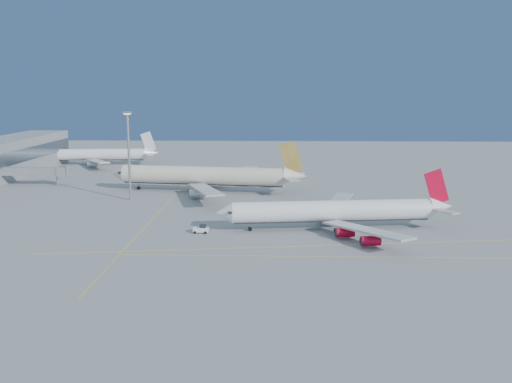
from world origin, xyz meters
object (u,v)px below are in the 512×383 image
at_px(airliner_etihad, 207,176).
at_px(airliner_third, 97,155).
at_px(airliner_virgin, 337,211).
at_px(pushback_tug, 201,229).
at_px(light_mast, 129,148).

xyz_separation_m(airliner_etihad, airliner_third, (-59.08, 68.23, -0.85)).
distance_m(airliner_etihad, airliner_third, 90.26).
relative_size(airliner_virgin, pushback_tug, 16.09).
bearing_deg(airliner_third, airliner_virgin, -55.97).
distance_m(airliner_virgin, pushback_tug, 34.39).
bearing_deg(airliner_virgin, airliner_third, 121.93).
height_order(airliner_third, pushback_tug, airliner_third).
height_order(airliner_etihad, light_mast, light_mast).
height_order(airliner_virgin, airliner_etihad, airliner_etihad).
distance_m(pushback_tug, light_mast, 51.71).
distance_m(airliner_virgin, airliner_etihad, 64.07).
bearing_deg(airliner_virgin, light_mast, 142.53).
relative_size(airliner_virgin, light_mast, 2.19).
xyz_separation_m(airliner_third, pushback_tug, (64.22, -124.41, -3.67)).
distance_m(airliner_etihad, light_mast, 29.49).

